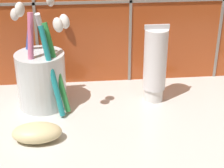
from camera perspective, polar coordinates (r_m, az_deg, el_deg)
sink_counter at (r=57.72cm, az=3.56°, el=-8.57°), size 68.86×39.55×2.00cm
toothbrush_cup at (r=63.71cm, az=-10.68°, el=1.13°), size 10.94×13.98×18.89cm
toothpaste_tube at (r=64.16cm, az=6.58°, el=3.04°), size 4.13×3.93×13.79cm
soap_bar at (r=56.28cm, az=-11.35°, el=-7.23°), size 7.31×4.39×2.70cm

